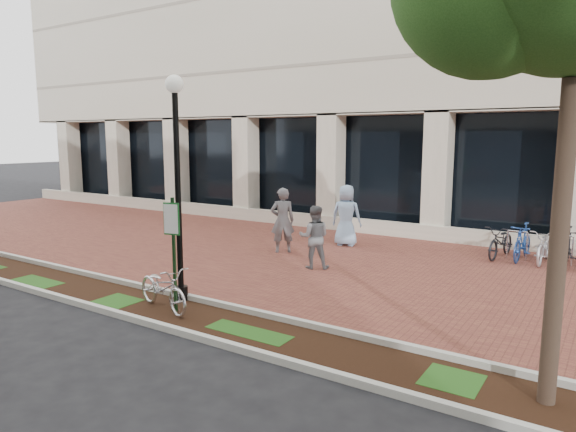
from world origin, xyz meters
The scene contains 12 objects.
ground centered at (0.00, 0.00, 0.00)m, with size 120.00×120.00×0.00m, color black.
brick_plaza centered at (0.00, 0.00, 0.01)m, with size 40.00×9.00×0.01m, color brown.
planting_strip centered at (0.00, -5.25, 0.01)m, with size 40.00×1.50×0.01m, color black.
curb_plaza_side centered at (0.00, -4.50, 0.06)m, with size 40.00×0.12×0.12m, color #BABAAF.
curb_street_side centered at (0.00, -6.00, 0.06)m, with size 40.00×0.12×0.12m, color #BABAAF.
parking_sign centered at (0.03, -5.20, 1.44)m, with size 0.34×0.07×2.25m.
lamppost centered at (-0.40, -4.60, 2.58)m, with size 0.36×0.36×4.59m.
locked_bicycle centered at (-0.26, -5.22, 0.45)m, with size 0.59×1.71×0.90m, color silver.
pedestrian_left centered at (-1.12, 0.31, 0.96)m, with size 0.70×0.46×1.92m, color slate.
pedestrian_mid centered at (0.59, -0.79, 0.82)m, with size 0.80×0.62×1.64m, color slate.
pedestrian_right centered at (0.01, 2.21, 0.96)m, with size 0.94×0.61×1.92m, color #9CC1E8.
bike_rack_cluster centered at (5.78, 3.10, 0.49)m, with size 3.52×1.84×1.03m.
Camera 1 is at (7.11, -12.04, 3.37)m, focal length 32.00 mm.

